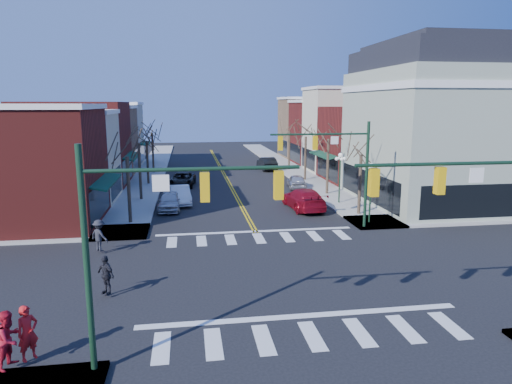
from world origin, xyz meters
name	(u,v)px	position (x,y,z in m)	size (l,w,h in m)	color
ground	(279,274)	(0.00, 0.00, 0.00)	(160.00, 160.00, 0.00)	black
sidewalk_left	(138,198)	(-8.75, 20.00, 0.07)	(3.50, 70.00, 0.15)	#9E9B93
sidewalk_right	(327,192)	(8.75, 20.00, 0.07)	(3.50, 70.00, 0.15)	#9E9B93
bldg_left_brick_a	(22,168)	(-15.50, 11.75, 4.00)	(10.00, 8.50, 8.00)	maroon
bldg_left_stucco_a	(54,159)	(-15.50, 19.50, 3.75)	(10.00, 7.00, 7.50)	beige
bldg_left_brick_b	(76,144)	(-15.50, 27.50, 4.25)	(10.00, 9.00, 8.50)	maroon
bldg_left_tan	(92,141)	(-15.50, 35.75, 3.90)	(10.00, 7.50, 7.80)	#8D6D4E
bldg_left_stucco_b	(103,135)	(-15.50, 43.50, 4.10)	(10.00, 8.00, 8.20)	beige
bldg_right_brick_a	(373,144)	(15.50, 25.75, 4.00)	(10.00, 8.50, 8.00)	maroon
bldg_right_stucco	(348,131)	(15.50, 33.50, 5.00)	(10.00, 7.00, 10.00)	beige
bldg_right_brick_b	(329,133)	(15.50, 41.00, 4.25)	(10.00, 8.00, 8.50)	maroon
bldg_right_tan	(314,128)	(15.50, 49.00, 4.50)	(10.00, 8.00, 9.00)	#8D6D4E
victorian_corner	(439,124)	(16.50, 14.50, 6.66)	(12.25, 14.25, 13.30)	#99A38D
traffic_mast_near_left	(148,226)	(-5.55, -7.40, 4.71)	(6.60, 0.28, 7.20)	#14331E
traffic_mast_near_right	(485,213)	(5.55, -7.40, 4.71)	(6.60, 0.28, 7.20)	#14331E
traffic_mast_far_right	(340,160)	(5.55, 7.40, 4.71)	(6.60, 0.28, 7.20)	#14331E
lamppost_corner	(371,182)	(8.20, 8.50, 2.96)	(0.36, 0.36, 4.33)	#14331E
lamppost_midblock	(340,169)	(8.20, 15.00, 2.96)	(0.36, 0.36, 4.33)	#14331E
tree_left_a	(129,191)	(-8.40, 11.00, 2.38)	(0.24, 0.24, 4.76)	#382B21
tree_left_b	(140,172)	(-8.40, 19.00, 2.52)	(0.24, 0.24, 5.04)	#382B21
tree_left_c	(148,163)	(-8.40, 27.00, 2.27)	(0.24, 0.24, 4.55)	#382B21
tree_left_d	(153,153)	(-8.40, 35.00, 2.45)	(0.24, 0.24, 4.90)	#382B21
tree_right_a	(360,185)	(8.40, 11.00, 2.31)	(0.24, 0.24, 4.62)	#382B21
tree_right_b	(328,167)	(8.40, 19.00, 2.59)	(0.24, 0.24, 5.18)	#382B21
tree_right_c	(305,159)	(8.40, 27.00, 2.42)	(0.24, 0.24, 4.83)	#382B21
tree_right_d	(289,151)	(8.40, 35.00, 2.48)	(0.24, 0.24, 4.97)	#382B21
car_left_near	(169,201)	(-5.84, 14.94, 0.73)	(1.73, 4.31, 1.47)	#B1B1B6
car_left_mid	(180,195)	(-5.01, 17.18, 0.75)	(1.59, 4.55, 1.50)	white
car_left_far	(182,180)	(-4.89, 25.39, 0.71)	(2.35, 5.10, 1.42)	black
car_right_near	(304,199)	(4.80, 13.70, 0.84)	(2.35, 5.77, 1.68)	maroon
car_right_mid	(297,181)	(6.40, 22.68, 0.70)	(1.66, 4.13, 1.41)	#B2B2B7
car_right_far	(267,163)	(5.72, 35.92, 0.82)	(1.73, 4.97, 1.64)	black
pedestrian_red_a	(28,333)	(-9.57, -6.54, 1.07)	(0.67, 0.44, 1.84)	red
pedestrian_red_b	(9,339)	(-10.00, -6.88, 1.08)	(0.91, 0.71, 1.87)	#AF1224
pedestrian_dark_a	(106,275)	(-7.98, -1.50, 1.02)	(1.02, 0.42, 1.74)	black
pedestrian_dark_b	(99,235)	(-9.34, 4.66, 1.05)	(1.17, 0.67, 1.81)	black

